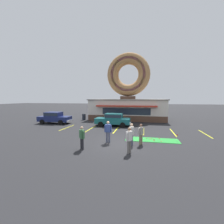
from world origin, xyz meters
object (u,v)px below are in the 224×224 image
putting_flag_pin (177,136)px  car_navy (54,117)px  car_teal (113,119)px  pedestrian_clipboard_woman (141,133)px  trash_bin (84,117)px  golf_ball (143,139)px  pedestrian_leather_jacket_man (129,139)px  pedestrian_beanie_man (132,133)px  pedestrian_hooded_kid (82,137)px  pedestrian_blue_sweater_man (108,131)px

putting_flag_pin → car_navy: (-14.96, 5.76, 0.43)m
car_navy → car_teal: bearing=-1.2°
pedestrian_clipboard_woman → trash_bin: bearing=129.6°
golf_ball → car_navy: (-12.28, 5.78, 0.82)m
pedestrian_leather_jacket_man → pedestrian_beanie_man: bearing=89.2°
golf_ball → pedestrian_leather_jacket_man: 3.66m
putting_flag_pin → pedestrian_leather_jacket_man: pedestrian_leather_jacket_man is taller
car_teal → pedestrian_leather_jacket_man: size_ratio=2.73×
pedestrian_beanie_man → trash_bin: size_ratio=1.72×
putting_flag_pin → pedestrian_leather_jacket_man: size_ratio=0.33×
pedestrian_hooded_kid → pedestrian_clipboard_woman: pedestrian_hooded_kid is taller
golf_ball → pedestrian_beanie_man: 2.21m
pedestrian_blue_sweater_man → pedestrian_leather_jacket_man: pedestrian_blue_sweater_man is taller
pedestrian_blue_sweater_man → pedestrian_clipboard_woman: pedestrian_blue_sweater_man is taller
pedestrian_hooded_kid → trash_bin: 14.26m
putting_flag_pin → pedestrian_beanie_man: (-3.57, -1.85, 0.49)m
car_teal → car_navy: size_ratio=1.00×
putting_flag_pin → pedestrian_clipboard_woman: bearing=-152.5°
car_navy → pedestrian_beanie_man: pedestrian_beanie_man is taller
pedestrian_leather_jacket_man → trash_bin: 15.79m
pedestrian_beanie_man → trash_bin: (-8.65, 11.61, -0.43)m
golf_ball → pedestrian_leather_jacket_man: pedestrian_leather_jacket_man is taller
putting_flag_pin → car_navy: 16.04m
pedestrian_hooded_kid → trash_bin: pedestrian_hooded_kid is taller
pedestrian_leather_jacket_man → pedestrian_hooded_kid: bearing=179.8°
car_teal → pedestrian_hooded_kid: pedestrian_hooded_kid is taller
trash_bin → pedestrian_beanie_man: bearing=-53.3°
car_teal → pedestrian_hooded_kid: (-0.36, -9.03, 0.02)m
putting_flag_pin → trash_bin: trash_bin is taller
golf_ball → pedestrian_hooded_kid: (-4.17, -3.43, 0.84)m
car_navy → pedestrian_clipboard_woman: size_ratio=2.89×
putting_flag_pin → pedestrian_blue_sweater_man: 5.69m
golf_ball → pedestrian_blue_sweater_man: pedestrian_blue_sweater_man is taller
putting_flag_pin → pedestrian_clipboard_woman: size_ratio=0.34×
golf_ball → pedestrian_clipboard_woman: (-0.20, -1.48, 0.83)m
pedestrian_blue_sweater_man → trash_bin: size_ratio=1.78×
car_navy → pedestrian_clipboard_woman: bearing=-31.0°
trash_bin → pedestrian_blue_sweater_man: bearing=-59.1°
car_teal → pedestrian_hooded_kid: bearing=-92.3°
putting_flag_pin → pedestrian_blue_sweater_man: size_ratio=0.32×
pedestrian_beanie_man → car_teal: bearing=111.5°
putting_flag_pin → car_teal: size_ratio=0.12×
car_navy → pedestrian_blue_sweater_man: pedestrian_blue_sweater_man is taller
pedestrian_clipboard_woman → trash_bin: size_ratio=1.64×
pedestrian_leather_jacket_man → car_teal: bearing=107.8°
pedestrian_leather_jacket_man → pedestrian_beanie_man: 1.61m
car_teal → pedestrian_beanie_man: pedestrian_beanie_man is taller
pedestrian_clipboard_woman → pedestrian_leather_jacket_man: bearing=-109.8°
pedestrian_clipboard_woman → pedestrian_beanie_man: pedestrian_beanie_man is taller
car_navy → pedestrian_beanie_man: size_ratio=2.76×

